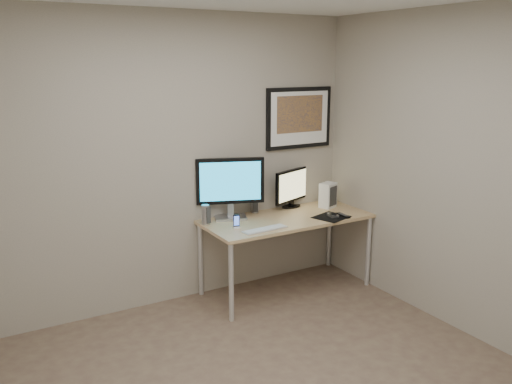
% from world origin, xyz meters
% --- Properties ---
extents(room, '(3.60, 3.60, 3.60)m').
position_xyz_m(room, '(0.00, 0.45, 1.64)').
color(room, white).
rests_on(room, ground).
extents(desk, '(1.60, 0.70, 0.73)m').
position_xyz_m(desk, '(1.00, 1.35, 0.66)').
color(desk, olive).
rests_on(desk, floor).
extents(framed_art, '(0.75, 0.04, 0.60)m').
position_xyz_m(framed_art, '(1.35, 1.68, 1.62)').
color(framed_art, black).
rests_on(framed_art, room).
extents(monitor_large, '(0.61, 0.29, 0.58)m').
position_xyz_m(monitor_large, '(0.53, 1.59, 1.05)').
color(monitor_large, '#A5A5A9').
rests_on(monitor_large, desk).
extents(monitor_tv, '(0.48, 0.20, 0.39)m').
position_xyz_m(monitor_tv, '(1.24, 1.63, 0.94)').
color(monitor_tv, black).
rests_on(monitor_tv, desk).
extents(speaker_left, '(0.09, 0.09, 0.18)m').
position_xyz_m(speaker_left, '(0.25, 1.54, 0.82)').
color(speaker_left, '#A5A5A9').
rests_on(speaker_left, desk).
extents(speaker_right, '(0.10, 0.10, 0.18)m').
position_xyz_m(speaker_right, '(0.83, 1.65, 0.82)').
color(speaker_right, '#A5A5A9').
rests_on(speaker_right, desk).
extents(phone_dock, '(0.07, 0.07, 0.12)m').
position_xyz_m(phone_dock, '(0.43, 1.30, 0.79)').
color(phone_dock, black).
rests_on(phone_dock, desk).
extents(keyboard, '(0.43, 0.14, 0.01)m').
position_xyz_m(keyboard, '(0.62, 1.12, 0.74)').
color(keyboard, silver).
rests_on(keyboard, desk).
extents(mousepad, '(0.37, 0.35, 0.00)m').
position_xyz_m(mousepad, '(1.37, 1.14, 0.73)').
color(mousepad, black).
rests_on(mousepad, desk).
extents(mouse, '(0.09, 0.13, 0.04)m').
position_xyz_m(mouse, '(1.39, 1.15, 0.75)').
color(mouse, black).
rests_on(mouse, mousepad).
extents(remote, '(0.05, 0.18, 0.02)m').
position_xyz_m(remote, '(1.48, 1.11, 0.74)').
color(remote, black).
rests_on(remote, desk).
extents(fan_unit, '(0.20, 0.17, 0.25)m').
position_xyz_m(fan_unit, '(1.56, 1.45, 0.86)').
color(fan_unit, silver).
rests_on(fan_unit, desk).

